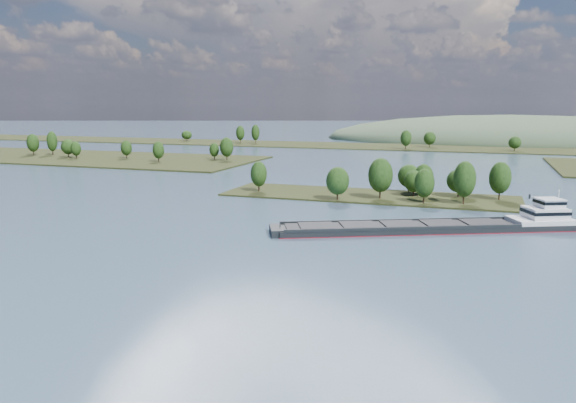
% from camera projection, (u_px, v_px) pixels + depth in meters
% --- Properties ---
extents(ground, '(1800.00, 1800.00, 0.00)m').
position_uv_depth(ground, '(321.00, 235.00, 137.43)').
color(ground, '#3E576B').
rests_on(ground, ground).
extents(tree_island, '(100.00, 32.89, 14.81)m').
position_uv_depth(tree_island, '(392.00, 186.00, 189.29)').
color(tree_island, black).
rests_on(tree_island, ground).
extents(left_bank, '(300.00, 80.00, 15.98)m').
position_uv_depth(left_bank, '(21.00, 154.00, 341.03)').
color(left_bank, black).
rests_on(left_bank, ground).
extents(back_shoreline, '(900.00, 60.00, 15.84)m').
position_uv_depth(back_shoreline, '(438.00, 148.00, 395.54)').
color(back_shoreline, black).
rests_on(back_shoreline, ground).
extents(hill_west, '(320.00, 160.00, 44.00)m').
position_uv_depth(hill_west, '(512.00, 141.00, 472.04)').
color(hill_west, '#3D5137').
rests_on(hill_west, ground).
extents(cargo_barge, '(75.34, 41.32, 10.64)m').
position_uv_depth(cargo_barge, '(447.00, 225.00, 142.27)').
color(cargo_barge, black).
rests_on(cargo_barge, ground).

